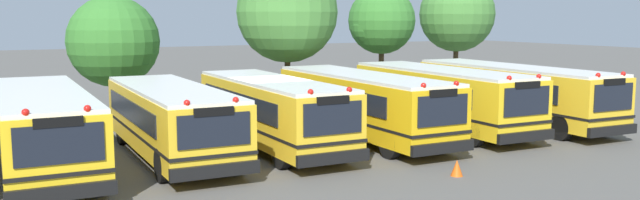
{
  "coord_description": "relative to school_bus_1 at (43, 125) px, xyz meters",
  "views": [
    {
      "loc": [
        -9.16,
        -21.47,
        4.74
      ],
      "look_at": [
        1.99,
        0.0,
        1.6
      ],
      "focal_mm": 36.13,
      "sensor_mm": 36.0,
      "label": 1
    }
  ],
  "objects": [
    {
      "name": "school_bus_6",
      "position": [
        19.21,
        -0.26,
        0.05
      ],
      "size": [
        2.74,
        10.93,
        2.7
      ],
      "rotation": [
        0.0,
        0.0,
        3.12
      ],
      "color": "yellow",
      "rests_on": "ground_plane"
    },
    {
      "name": "school_bus_3",
      "position": [
        7.62,
        -0.27,
        0.01
      ],
      "size": [
        2.47,
        9.45,
        2.63
      ],
      "rotation": [
        0.0,
        0.0,
        3.14
      ],
      "color": "yellow",
      "rests_on": "ground_plane"
    },
    {
      "name": "school_bus_2",
      "position": [
        3.99,
        -0.08,
        -0.04
      ],
      "size": [
        2.64,
        9.73,
        2.52
      ],
      "rotation": [
        0.0,
        0.0,
        3.14
      ],
      "color": "yellow",
      "rests_on": "ground_plane"
    },
    {
      "name": "school_bus_5",
      "position": [
        15.4,
        -0.11,
        0.05
      ],
      "size": [
        2.7,
        9.98,
        2.71
      ],
      "rotation": [
        0.0,
        0.0,
        3.13
      ],
      "color": "yellow",
      "rests_on": "ground_plane"
    },
    {
      "name": "tree_3",
      "position": [
        11.64,
        7.38,
        3.67
      ],
      "size": [
        4.96,
        4.96,
        7.44
      ],
      "color": "#4C3823",
      "rests_on": "ground_plane"
    },
    {
      "name": "school_bus_1",
      "position": [
        0.0,
        0.0,
        0.0
      ],
      "size": [
        2.63,
        10.76,
        2.6
      ],
      "rotation": [
        0.0,
        0.0,
        3.14
      ],
      "color": "yellow",
      "rests_on": "ground_plane"
    },
    {
      "name": "traffic_cone",
      "position": [
        10.86,
        -6.72,
        -1.13
      ],
      "size": [
        0.37,
        0.37,
        0.49
      ],
      "primitive_type": "cone",
      "color": "#EA5914",
      "rests_on": "ground_plane"
    },
    {
      "name": "tree_5",
      "position": [
        24.12,
        9.49,
        3.49
      ],
      "size": [
        4.58,
        4.53,
        7.16
      ],
      "color": "#4C3823",
      "rests_on": "ground_plane"
    },
    {
      "name": "tree_2",
      "position": [
        3.85,
        9.51,
        2.21
      ],
      "size": [
        4.22,
        4.22,
        5.71
      ],
      "color": "#4C3823",
      "rests_on": "ground_plane"
    },
    {
      "name": "ground_plane",
      "position": [
        7.71,
        -0.06,
        -1.37
      ],
      "size": [
        160.0,
        160.0,
        0.0
      ],
      "primitive_type": "plane",
      "color": "#595651"
    },
    {
      "name": "tree_4",
      "position": [
        18.17,
        9.01,
        3.09
      ],
      "size": [
        3.76,
        3.76,
        6.4
      ],
      "color": "#4C3823",
      "rests_on": "ground_plane"
    },
    {
      "name": "school_bus_4",
      "position": [
        11.45,
        -0.24,
        0.03
      ],
      "size": [
        2.52,
        10.17,
        2.66
      ],
      "rotation": [
        0.0,
        0.0,
        3.15
      ],
      "color": "yellow",
      "rests_on": "ground_plane"
    }
  ]
}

